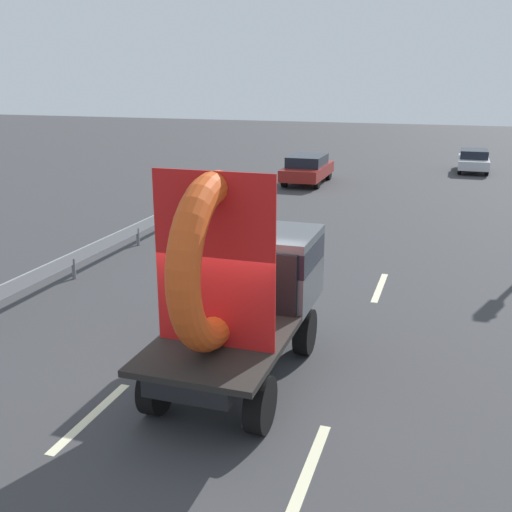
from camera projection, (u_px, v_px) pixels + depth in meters
name	position (u px, v px, depth m)	size (l,w,h in m)	color
ground_plane	(218.00, 387.00, 10.35)	(120.00, 120.00, 0.00)	#38383A
flatbed_truck	(244.00, 280.00, 10.44)	(2.02, 4.58, 3.79)	black
distant_sedan	(307.00, 168.00, 29.54)	(1.80, 4.20, 1.37)	black
guardrail	(108.00, 243.00, 17.25)	(0.10, 13.67, 0.71)	gray
lane_dash_left_near	(91.00, 416.00, 9.44)	(2.12, 0.16, 0.01)	beige
lane_dash_left_far	(253.00, 267.00, 16.76)	(2.33, 0.16, 0.01)	beige
lane_dash_right_near	(307.00, 473.00, 8.10)	(2.37, 0.16, 0.01)	beige
lane_dash_right_far	(380.00, 287.00, 15.18)	(2.22, 0.16, 0.01)	beige
oncoming_car	(474.00, 160.00, 33.15)	(1.57, 3.66, 1.20)	black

